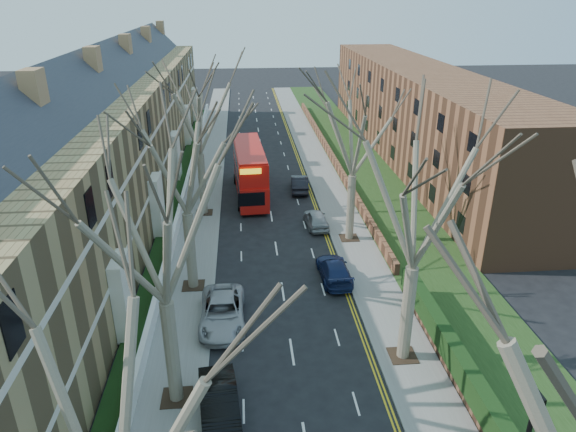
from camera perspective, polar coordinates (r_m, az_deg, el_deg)
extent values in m
cube|color=slate|center=(54.91, -8.91, 4.82)|extent=(3.00, 102.00, 0.12)
cube|color=slate|center=(55.39, 3.61, 5.23)|extent=(3.00, 102.00, 0.12)
cube|color=olive|center=(47.12, -19.38, 6.90)|extent=(9.00, 78.00, 10.00)
cube|color=#2D2F37|center=(45.90, -20.41, 14.07)|extent=(4.67, 78.00, 4.67)
cube|color=silver|center=(46.66, -13.82, 5.47)|extent=(0.12, 78.00, 0.35)
cube|color=silver|center=(45.73, -14.24, 9.63)|extent=(0.12, 78.00, 0.35)
cube|color=brown|center=(60.60, 14.17, 11.02)|extent=(8.00, 54.00, 10.00)
cube|color=brown|center=(59.27, 4.69, 6.95)|extent=(0.35, 54.00, 0.90)
cube|color=black|center=(24.14, 22.13, -20.65)|extent=(0.70, 24.00, 1.20)
cube|color=white|center=(47.38, -11.45, 2.26)|extent=(0.30, 78.00, 1.00)
cube|color=#1C3513|center=(56.20, 8.17, 5.40)|extent=(6.00, 102.00, 0.06)
cube|color=black|center=(15.13, 25.98, -17.62)|extent=(0.18, 0.50, 0.22)
cylinder|color=#736652|center=(24.26, -12.79, -14.55)|extent=(0.64, 0.64, 5.25)
cube|color=#2D2116|center=(25.93, -12.25, -19.11)|extent=(1.40, 1.40, 0.05)
cylinder|color=#736652|center=(32.70, -10.78, -3.83)|extent=(0.64, 0.64, 5.07)
cube|color=#2D2116|center=(33.92, -10.45, -7.61)|extent=(1.40, 1.40, 0.05)
cylinder|color=#736652|center=(43.65, -9.49, 3.53)|extent=(0.60, 0.60, 5.25)
cube|color=#2D2116|center=(44.60, -9.27, 0.38)|extent=(1.40, 1.40, 0.05)
cylinder|color=#736652|center=(26.80, 13.11, -10.50)|extent=(0.64, 0.64, 5.25)
cube|color=#2D2116|center=(28.32, 12.61, -14.88)|extent=(1.40, 1.40, 0.05)
cylinder|color=#736652|center=(38.77, 6.98, 0.93)|extent=(0.60, 0.60, 5.07)
cube|color=#2D2116|center=(39.80, 6.80, -2.43)|extent=(1.40, 1.40, 0.05)
cube|color=#B6120D|center=(47.82, -4.23, 3.93)|extent=(3.07, 11.02, 2.18)
cube|color=#B6120D|center=(47.16, -4.31, 6.32)|extent=(3.04, 10.48, 1.98)
cube|color=black|center=(47.67, -4.25, 4.44)|extent=(3.04, 10.15, 0.89)
cube|color=black|center=(47.13, -4.31, 6.43)|extent=(3.03, 9.93, 0.89)
imported|color=black|center=(24.27, -7.62, -20.18)|extent=(2.17, 4.91, 1.57)
imported|color=#A4A3A9|center=(30.00, -7.29, -10.52)|extent=(2.53, 5.47, 1.52)
imported|color=#15214C|center=(34.17, 5.16, -5.98)|extent=(2.01, 4.72, 1.36)
imported|color=gray|center=(41.51, 3.16, -0.32)|extent=(1.80, 4.05, 1.36)
imported|color=black|center=(49.11, 1.30, 3.65)|extent=(1.85, 4.51, 1.46)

